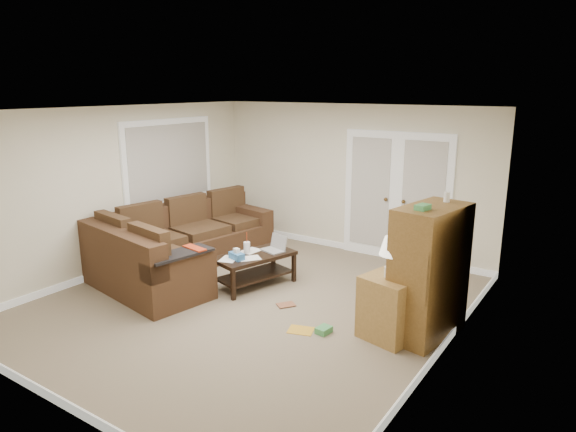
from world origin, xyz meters
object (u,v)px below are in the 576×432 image
Objects in this scene: coffee_table at (256,268)px; tv_armoire at (429,271)px; side_cabinet at (391,302)px; sectional_sofa at (176,249)px.

tv_armoire is at bearing 13.88° from coffee_table.
side_cabinet is (2.22, -0.41, 0.17)m from coffee_table.
side_cabinet is (3.56, -0.17, 0.06)m from sectional_sofa.
side_cabinet reaches higher than coffee_table.
sectional_sofa is 1.37m from coffee_table.
tv_armoire is (3.88, 0.12, 0.40)m from sectional_sofa.
sectional_sofa is 3.57m from side_cabinet.
tv_armoire reaches higher than side_cabinet.
coffee_table is 2.26m from side_cabinet.
tv_armoire is 0.55m from side_cabinet.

